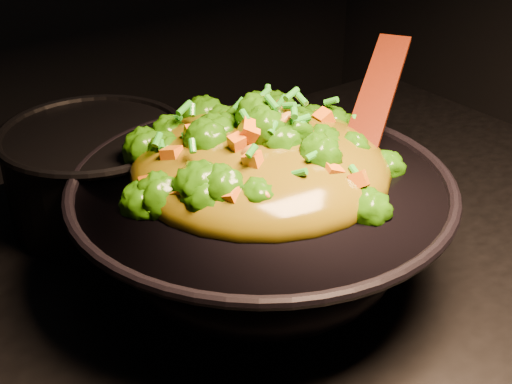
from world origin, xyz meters
TOP-DOWN VIEW (x-y plane):
  - wok at (-0.01, 0.05)m, footprint 0.50×0.50m
  - stir_fry at (0.01, 0.07)m, footprint 0.38×0.38m
  - spatula at (0.16, 0.05)m, footprint 0.24×0.18m
  - back_pot at (-0.11, 0.28)m, footprint 0.29×0.29m

SIDE VIEW (x-z plane):
  - wok at x=-0.01m, z-range 0.90..1.02m
  - back_pot at x=-0.11m, z-range 0.90..1.03m
  - spatula at x=0.16m, z-range 1.01..1.12m
  - stir_fry at x=0.01m, z-range 1.02..1.12m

